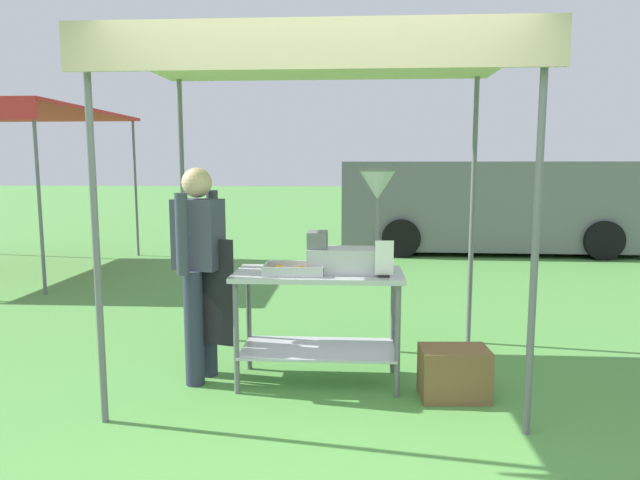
{
  "coord_description": "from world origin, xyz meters",
  "views": [
    {
      "loc": [
        0.22,
        -2.73,
        1.63
      ],
      "look_at": [
        -0.04,
        1.54,
        1.06
      ],
      "focal_mm": 31.68,
      "sensor_mm": 36.0,
      "label": 1
    }
  ],
  "objects": [
    {
      "name": "ground_plane",
      "position": [
        0.0,
        6.0,
        0.0
      ],
      "size": [
        70.0,
        70.0,
        0.0
      ],
      "primitive_type": "plane",
      "color": "#519342"
    },
    {
      "name": "stall_canopy",
      "position": [
        -0.04,
        1.44,
        2.34
      ],
      "size": [
        2.84,
        1.99,
        2.44
      ],
      "color": "slate",
      "rests_on": "ground"
    },
    {
      "name": "donut_cart",
      "position": [
        -0.04,
        1.34,
        0.62
      ],
      "size": [
        1.24,
        0.59,
        0.85
      ],
      "color": "#B7B7BC",
      "rests_on": "ground"
    },
    {
      "name": "donut_tray",
      "position": [
        -0.2,
        1.25,
        0.87
      ],
      "size": [
        0.43,
        0.29,
        0.07
      ],
      "color": "#B7B7BC",
      "rests_on": "donut_cart"
    },
    {
      "name": "donut_fryer",
      "position": [
        0.22,
        1.33,
        1.13
      ],
      "size": [
        0.63,
        0.28,
        0.76
      ],
      "color": "#B7B7BC",
      "rests_on": "donut_cart"
    },
    {
      "name": "menu_sign",
      "position": [
        0.44,
        1.18,
        0.96
      ],
      "size": [
        0.13,
        0.05,
        0.26
      ],
      "color": "black",
      "rests_on": "donut_cart"
    },
    {
      "name": "vendor",
      "position": [
        -0.92,
        1.35,
        0.9
      ],
      "size": [
        0.47,
        0.54,
        1.61
      ],
      "color": "#2D3347",
      "rests_on": "ground"
    },
    {
      "name": "supply_crate",
      "position": [
        0.93,
        1.11,
        0.18
      ],
      "size": [
        0.49,
        0.32,
        0.36
      ],
      "color": "brown",
      "rests_on": "ground"
    },
    {
      "name": "van_grey",
      "position": [
        2.83,
        8.18,
        0.88
      ],
      "size": [
        5.63,
        2.19,
        1.69
      ],
      "color": "slate",
      "rests_on": "ground"
    }
  ]
}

